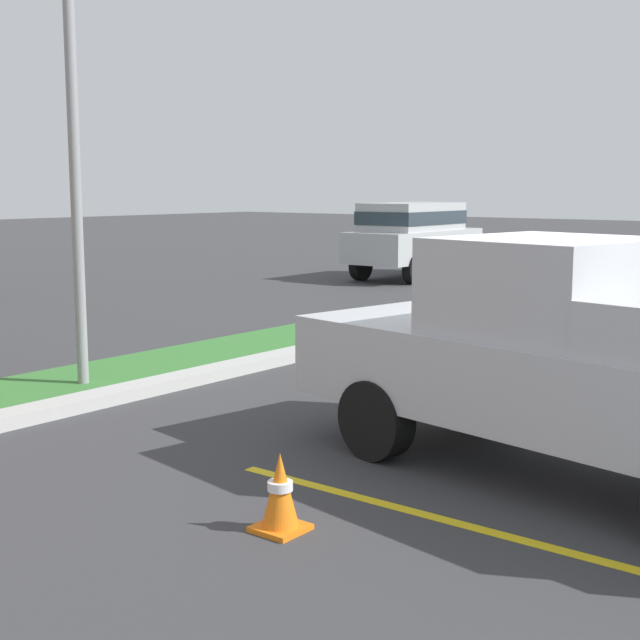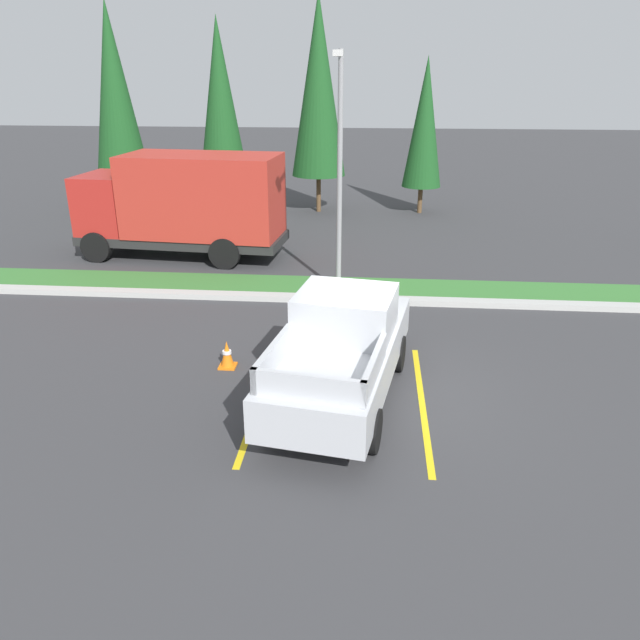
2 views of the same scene
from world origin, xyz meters
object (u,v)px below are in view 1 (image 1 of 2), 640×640
at_px(traffic_cone, 280,493).
at_px(street_light, 80,86).
at_px(suv_distant, 413,234).
at_px(pickup_truck_main, 569,361).

bearing_deg(traffic_cone, street_light, 67.29).
xyz_separation_m(suv_distant, street_light, (-14.31, -4.31, 2.51)).
height_order(pickup_truck_main, street_light, street_light).
height_order(street_light, traffic_cone, street_light).
bearing_deg(traffic_cone, pickup_truck_main, -24.75).
relative_size(suv_distant, street_light, 0.72).
bearing_deg(suv_distant, pickup_truck_main, -143.11).
relative_size(pickup_truck_main, traffic_cone, 9.11).
distance_m(pickup_truck_main, traffic_cone, 2.86).
height_order(suv_distant, street_light, street_light).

